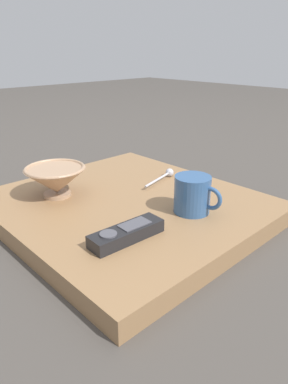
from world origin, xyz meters
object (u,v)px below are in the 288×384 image
(teaspoon, at_px, (166,174))
(cereal_bowl, at_px, (56,180))
(tv_remote_near, at_px, (127,233))
(coffee_mug, at_px, (193,194))

(teaspoon, bearing_deg, cereal_bowl, -19.27)
(cereal_bowl, height_order, tv_remote_near, cereal_bowl)
(cereal_bowl, bearing_deg, teaspoon, 160.73)
(coffee_mug, relative_size, tv_remote_near, 0.71)
(cereal_bowl, xyz_separation_m, teaspoon, (-0.28, 0.10, -0.03))
(cereal_bowl, height_order, teaspoon, cereal_bowl)
(tv_remote_near, bearing_deg, teaspoon, -149.36)
(cereal_bowl, xyz_separation_m, coffee_mug, (-0.17, 0.28, -0.00))
(cereal_bowl, relative_size, teaspoon, 1.07)
(cereal_bowl, distance_m, tv_remote_near, 0.28)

